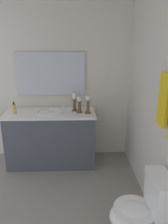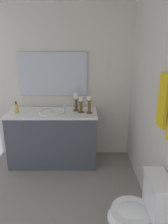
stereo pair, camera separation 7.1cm
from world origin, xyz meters
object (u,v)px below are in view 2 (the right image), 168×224
object	(u,v)px
candle_holder_tall	(89,104)
candle_holder_mid	(76,101)
sink_basin	(52,114)
soap_bottle	(16,108)
mirror	(53,74)
candle_holder_short	(81,104)
vanity_cabinet	(53,138)
toilet	(139,214)
towel_near_vanity	(163,101)

from	to	relation	value
candle_holder_tall	candle_holder_mid	distance (m)	0.24
sink_basin	soap_bottle	bearing A→B (deg)	-85.47
soap_bottle	mirror	bearing A→B (deg)	121.32
candle_holder_short	soap_bottle	distance (m)	0.98
vanity_cabinet	mirror	bearing A→B (deg)	179.99
sink_basin	candle_holder_tall	size ratio (longest dim) A/B	1.52
candle_holder_short	toilet	world-z (taller)	candle_holder_short
candle_holder_tall	mirror	bearing A→B (deg)	-120.53
towel_near_vanity	candle_holder_short	bearing A→B (deg)	-148.40
vanity_cabinet	soap_bottle	distance (m)	0.73
candle_holder_tall	towel_near_vanity	xyz separation A→B (m)	(1.20, 0.63, 0.37)
mirror	candle_holder_mid	size ratio (longest dim) A/B	3.81
candle_holder_tall	towel_near_vanity	distance (m)	1.41
toilet	candle_holder_mid	bearing A→B (deg)	-158.64
sink_basin	candle_holder_short	world-z (taller)	candle_holder_short
candle_holder_short	soap_bottle	world-z (taller)	candle_holder_short
toilet	towel_near_vanity	xyz separation A→B (m)	(-0.28, 0.20, 1.01)
candle_holder_short	candle_holder_mid	bearing A→B (deg)	-143.19
candle_holder_mid	candle_holder_tall	bearing A→B (deg)	56.64
mirror	soap_bottle	world-z (taller)	mirror
candle_holder_short	towel_near_vanity	xyz separation A→B (m)	(1.23, 0.76, 0.38)
candle_holder_mid	sink_basin	bearing A→B (deg)	-78.41
candle_holder_short	candle_holder_tall	bearing A→B (deg)	75.92
candle_holder_tall	towel_near_vanity	size ratio (longest dim) A/B	0.54
candle_holder_mid	mirror	bearing A→B (deg)	-118.89
mirror	toilet	bearing A→B (deg)	28.84
toilet	towel_near_vanity	world-z (taller)	towel_near_vanity
vanity_cabinet	candle_holder_tall	xyz separation A→B (m)	(0.06, 0.57, 0.57)
sink_basin	towel_near_vanity	world-z (taller)	towel_near_vanity
candle_holder_short	toilet	xyz separation A→B (m)	(1.51, 0.56, -0.63)
candle_holder_tall	toilet	size ratio (longest dim) A/B	0.35
toilet	candle_holder_short	bearing A→B (deg)	-159.85
soap_bottle	towel_near_vanity	size ratio (longest dim) A/B	0.37
vanity_cabinet	mirror	distance (m)	1.01
soap_bottle	toilet	distance (m)	2.22
mirror	candle_holder_short	xyz separation A→B (m)	(0.31, 0.45, -0.41)
mirror	towel_near_vanity	xyz separation A→B (m)	(1.54, 1.21, -0.03)
candle_holder_mid	soap_bottle	distance (m)	0.91
mirror	candle_holder_mid	xyz separation A→B (m)	(0.20, 0.37, -0.39)
candle_holder_mid	toilet	size ratio (longest dim) A/B	0.38
vanity_cabinet	towel_near_vanity	size ratio (longest dim) A/B	2.82
vanity_cabinet	candle_holder_short	bearing A→B (deg)	86.60
sink_basin	toilet	distance (m)	1.89
candle_holder_tall	sink_basin	bearing A→B (deg)	-95.82
sink_basin	candle_holder_tall	distance (m)	0.60
mirror	towel_near_vanity	world-z (taller)	mirror
vanity_cabinet	toilet	distance (m)	1.84
vanity_cabinet	candle_holder_short	distance (m)	0.72
candle_holder_mid	toilet	bearing A→B (deg)	21.36
candle_holder_mid	toilet	world-z (taller)	candle_holder_mid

